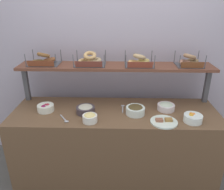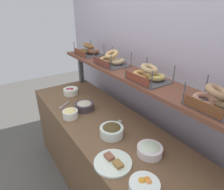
# 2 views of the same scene
# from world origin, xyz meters

# --- Properties ---
(ground_plane) EXTENTS (8.00, 8.00, 0.00)m
(ground_plane) POSITION_xyz_m (0.00, 0.00, 0.00)
(ground_plane) COLOR #595651
(back_wall) EXTENTS (3.38, 0.06, 2.40)m
(back_wall) POSITION_xyz_m (0.00, 0.55, 1.20)
(back_wall) COLOR #B4ABBD
(back_wall) RESTS_ON ground_plane
(deli_counter) EXTENTS (2.18, 0.70, 0.85)m
(deli_counter) POSITION_xyz_m (0.00, 0.00, 0.42)
(deli_counter) COLOR brown
(deli_counter) RESTS_ON ground_plane
(shelf_riser_left) EXTENTS (0.05, 0.05, 0.40)m
(shelf_riser_left) POSITION_xyz_m (-1.03, 0.27, 1.05)
(shelf_riser_left) COLOR #4C4C51
(shelf_riser_left) RESTS_ON deli_counter
(upper_shelf) EXTENTS (2.14, 0.32, 0.03)m
(upper_shelf) POSITION_xyz_m (0.00, 0.27, 1.26)
(upper_shelf) COLOR brown
(upper_shelf) RESTS_ON shelf_riser_left
(bowl_egg_salad) EXTENTS (0.14, 0.14, 0.09)m
(bowl_egg_salad) POSITION_xyz_m (-0.24, -0.23, 0.90)
(bowl_egg_salad) COLOR white
(bowl_egg_salad) RESTS_ON deli_counter
(bowl_beet_salad) EXTENTS (0.17, 0.17, 0.08)m
(bowl_beet_salad) POSITION_xyz_m (-0.74, -0.02, 0.89)
(bowl_beet_salad) COLOR white
(bowl_beet_salad) RESTS_ON deli_counter
(bowl_fruit_salad) EXTENTS (0.18, 0.18, 0.09)m
(bowl_fruit_salad) POSITION_xyz_m (0.76, -0.20, 0.89)
(bowl_fruit_salad) COLOR white
(bowl_fruit_salad) RESTS_ON deli_counter
(bowl_chocolate_spread) EXTENTS (0.19, 0.19, 0.10)m
(bowl_chocolate_spread) POSITION_xyz_m (0.21, -0.06, 0.90)
(bowl_chocolate_spread) COLOR white
(bowl_chocolate_spread) RESTS_ON deli_counter
(bowl_tuna_salad) EXTENTS (0.19, 0.19, 0.09)m
(bowl_tuna_salad) POSITION_xyz_m (-0.31, -0.05, 0.89)
(bowl_tuna_salad) COLOR #42383E
(bowl_tuna_salad) RESTS_ON deli_counter
(bowl_scallion_spread) EXTENTS (0.18, 0.18, 0.08)m
(bowl_scallion_spread) POSITION_xyz_m (0.54, 0.05, 0.89)
(bowl_scallion_spread) COLOR white
(bowl_scallion_spread) RESTS_ON deli_counter
(serving_plate_white) EXTENTS (0.26, 0.26, 0.04)m
(serving_plate_white) POSITION_xyz_m (0.48, -0.23, 0.86)
(serving_plate_white) COLOR white
(serving_plate_white) RESTS_ON deli_counter
(serving_spoon_near_plate) EXTENTS (0.12, 0.15, 0.01)m
(serving_spoon_near_plate) POSITION_xyz_m (-0.49, -0.21, 0.86)
(serving_spoon_near_plate) COLOR #B7B7BC
(serving_spoon_near_plate) RESTS_ON deli_counter
(serving_spoon_by_edge) EXTENTS (0.04, 0.18, 0.01)m
(serving_spoon_by_edge) POSITION_xyz_m (0.08, 0.08, 0.86)
(serving_spoon_by_edge) COLOR #B7B7BC
(serving_spoon_by_edge) RESTS_ON deli_counter
(bagel_basket_cinnamon_raisin) EXTENTS (0.33, 0.25, 0.15)m
(bagel_basket_cinnamon_raisin) POSITION_xyz_m (-0.79, 0.28, 1.33)
(bagel_basket_cinnamon_raisin) COLOR #4C4C51
(bagel_basket_cinnamon_raisin) RESTS_ON upper_shelf
(bagel_basket_plain) EXTENTS (0.33, 0.26, 0.15)m
(bagel_basket_plain) POSITION_xyz_m (-0.28, 0.27, 1.33)
(bagel_basket_plain) COLOR #4C4C51
(bagel_basket_plain) RESTS_ON upper_shelf
(bagel_basket_sesame) EXTENTS (0.31, 0.24, 0.14)m
(bagel_basket_sesame) POSITION_xyz_m (0.25, 0.26, 1.33)
(bagel_basket_sesame) COLOR #4C4C51
(bagel_basket_sesame) RESTS_ON upper_shelf
(bagel_basket_everything) EXTENTS (0.28, 0.26, 0.14)m
(bagel_basket_everything) POSITION_xyz_m (0.79, 0.27, 1.33)
(bagel_basket_everything) COLOR #4C4C51
(bagel_basket_everything) RESTS_ON upper_shelf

